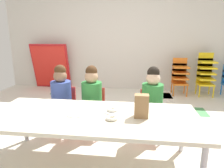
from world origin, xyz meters
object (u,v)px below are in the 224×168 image
object	(u,v)px
seated_child_far_right	(152,96)
paper_plate_near_edge	(112,111)
craft_table	(93,118)
donut_powdered_loose	(112,118)
paper_bag_brown	(141,106)
seated_child_middle_seat	(92,94)
kid_chair_orange_stack	(180,74)
paper_plate_center_table	(76,114)
kid_chair_yellow_stack	(206,72)
seated_child_near_camera	(61,93)
folded_activity_table	(51,66)
donut_powdered_on_plate	(112,109)

from	to	relation	value
seated_child_far_right	paper_plate_near_edge	size ratio (longest dim) A/B	5.10
craft_table	paper_plate_near_edge	bearing A→B (deg)	30.55
paper_plate_near_edge	donut_powdered_loose	xyz separation A→B (m)	(0.02, -0.19, 0.01)
paper_bag_brown	paper_plate_near_edge	distance (m)	0.32
seated_child_middle_seat	craft_table	bearing A→B (deg)	-76.73
kid_chair_orange_stack	paper_plate_center_table	bearing A→B (deg)	-119.64
kid_chair_yellow_stack	donut_powdered_loose	distance (m)	3.21
seated_child_near_camera	seated_child_far_right	bearing A→B (deg)	0.00
folded_activity_table	kid_chair_yellow_stack	bearing A→B (deg)	-3.26
seated_child_middle_seat	folded_activity_table	bearing A→B (deg)	124.52
paper_plate_center_table	paper_plate_near_edge	bearing A→B (deg)	18.55
seated_child_far_right	donut_powdered_on_plate	xyz separation A→B (m)	(-0.43, -0.54, 0.01)
paper_bag_brown	donut_powdered_loose	bearing A→B (deg)	-161.40
donut_powdered_on_plate	paper_bag_brown	bearing A→B (deg)	-20.14
kid_chair_yellow_stack	seated_child_far_right	bearing A→B (deg)	-122.38
kid_chair_yellow_stack	paper_plate_center_table	world-z (taller)	kid_chair_yellow_stack
seated_child_near_camera	kid_chair_orange_stack	world-z (taller)	seated_child_near_camera
craft_table	folded_activity_table	size ratio (longest dim) A/B	1.88
seated_child_far_right	paper_plate_center_table	size ratio (longest dim) A/B	5.10
paper_plate_center_table	seated_child_middle_seat	bearing A→B (deg)	89.00
kid_chair_orange_stack	paper_plate_near_edge	bearing A→B (deg)	-114.71
paper_bag_brown	seated_child_middle_seat	bearing A→B (deg)	133.51
donut_powdered_on_plate	donut_powdered_loose	size ratio (longest dim) A/B	0.98
seated_child_near_camera	donut_powdered_on_plate	distance (m)	0.92
kid_chair_yellow_stack	seated_child_middle_seat	bearing A→B (deg)	-135.47
folded_activity_table	paper_plate_near_edge	xyz separation A→B (m)	(1.84, -2.75, 0.01)
kid_chair_yellow_stack	craft_table	bearing A→B (deg)	-125.37
seated_child_near_camera	paper_plate_center_table	bearing A→B (deg)	-58.96
paper_plate_center_table	donut_powdered_loose	size ratio (longest dim) A/B	1.61
folded_activity_table	donut_powdered_on_plate	distance (m)	3.31
kid_chair_yellow_stack	paper_plate_near_edge	bearing A→B (deg)	-123.79
seated_child_near_camera	kid_chair_yellow_stack	world-z (taller)	seated_child_near_camera
paper_plate_near_edge	donut_powdered_on_plate	xyz separation A→B (m)	(0.00, 0.00, 0.02)
paper_bag_brown	donut_powdered_loose	world-z (taller)	paper_bag_brown
craft_table	kid_chair_yellow_stack	distance (m)	3.25
seated_child_middle_seat	paper_bag_brown	bearing A→B (deg)	-46.49
paper_bag_brown	donut_powdered_loose	distance (m)	0.30
folded_activity_table	donut_powdered_loose	xyz separation A→B (m)	(1.86, -2.94, 0.02)
seated_child_far_right	donut_powdered_loose	xyz separation A→B (m)	(-0.42, -0.74, 0.00)
paper_bag_brown	paper_plate_center_table	world-z (taller)	paper_bag_brown
kid_chair_orange_stack	donut_powdered_on_plate	bearing A→B (deg)	-114.71
folded_activity_table	donut_powdered_on_plate	xyz separation A→B (m)	(1.84, -2.75, 0.03)
kid_chair_orange_stack	paper_plate_near_edge	size ratio (longest dim) A/B	4.44
folded_activity_table	donut_powdered_loose	size ratio (longest dim) A/B	9.71
donut_powdered_loose	paper_plate_near_edge	bearing A→B (deg)	95.59
craft_table	paper_bag_brown	xyz separation A→B (m)	(0.46, -0.00, 0.15)
seated_child_far_right	donut_powdered_on_plate	distance (m)	0.70
seated_child_near_camera	paper_bag_brown	xyz separation A→B (m)	(1.02, -0.65, 0.10)
craft_table	donut_powdered_loose	world-z (taller)	donut_powdered_loose
craft_table	paper_plate_center_table	xyz separation A→B (m)	(-0.16, -0.01, 0.04)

